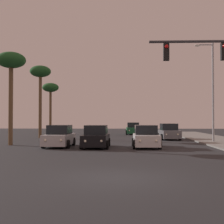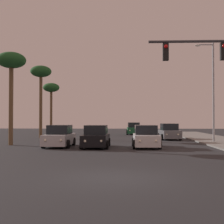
{
  "view_description": "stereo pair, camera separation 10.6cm",
  "coord_description": "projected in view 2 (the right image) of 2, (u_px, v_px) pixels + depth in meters",
  "views": [
    {
      "loc": [
        0.22,
        -11.31,
        2.12
      ],
      "look_at": [
        -0.65,
        12.65,
        2.69
      ],
      "focal_mm": 50.0,
      "sensor_mm": 36.0,
      "label": 1
    },
    {
      "loc": [
        0.33,
        -11.31,
        2.12
      ],
      "look_at": [
        -0.65,
        12.65,
        2.69
      ],
      "focal_mm": 50.0,
      "sensor_mm": 36.0,
      "label": 2
    }
  ],
  "objects": [
    {
      "name": "car_grey",
      "position": [
        169.0,
        132.0,
        32.76
      ],
      "size": [
        2.04,
        4.34,
        1.68
      ],
      "rotation": [
        0.0,
        0.0,
        3.18
      ],
      "color": "slate",
      "rests_on": "ground"
    },
    {
      "name": "ground_plane",
      "position": [
        116.0,
        178.0,
        11.26
      ],
      "size": [
        120.0,
        120.0,
        0.0
      ],
      "primitive_type": "plane",
      "color": "#28282B"
    },
    {
      "name": "car_black",
      "position": [
        96.0,
        137.0,
        23.47
      ],
      "size": [
        2.04,
        4.33,
        1.68
      ],
      "rotation": [
        0.0,
        0.0,
        3.12
      ],
      "color": "black",
      "rests_on": "ground"
    },
    {
      "name": "palm_tree_mid",
      "position": [
        41.0,
        75.0,
        35.78
      ],
      "size": [
        2.4,
        2.4,
        8.29
      ],
      "color": "brown",
      "rests_on": "ground"
    },
    {
      "name": "car_silver",
      "position": [
        59.0,
        137.0,
        24.07
      ],
      "size": [
        2.04,
        4.33,
        1.68
      ],
      "rotation": [
        0.0,
        0.0,
        3.11
      ],
      "color": "#B7B7BC",
      "rests_on": "ground"
    },
    {
      "name": "palm_tree_near",
      "position": [
        11.0,
        65.0,
        25.77
      ],
      "size": [
        2.4,
        2.4,
        7.68
      ],
      "color": "brown",
      "rests_on": "ground"
    },
    {
      "name": "palm_tree_far",
      "position": [
        51.0,
        90.0,
        45.8
      ],
      "size": [
        2.4,
        2.4,
        7.47
      ],
      "color": "brown",
      "rests_on": "ground"
    },
    {
      "name": "car_green",
      "position": [
        134.0,
        129.0,
        43.84
      ],
      "size": [
        2.04,
        4.33,
        1.68
      ],
      "rotation": [
        0.0,
        0.0,
        3.16
      ],
      "color": "#195933",
      "rests_on": "ground"
    },
    {
      "name": "car_white",
      "position": [
        146.0,
        137.0,
        23.52
      ],
      "size": [
        2.04,
        4.31,
        1.68
      ],
      "rotation": [
        0.0,
        0.0,
        3.15
      ],
      "color": "silver",
      "rests_on": "ground"
    },
    {
      "name": "street_lamp",
      "position": [
        212.0,
        87.0,
        28.43
      ],
      "size": [
        1.74,
        0.24,
        9.0
      ],
      "color": "#99999E",
      "rests_on": "sidewalk_right"
    }
  ]
}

